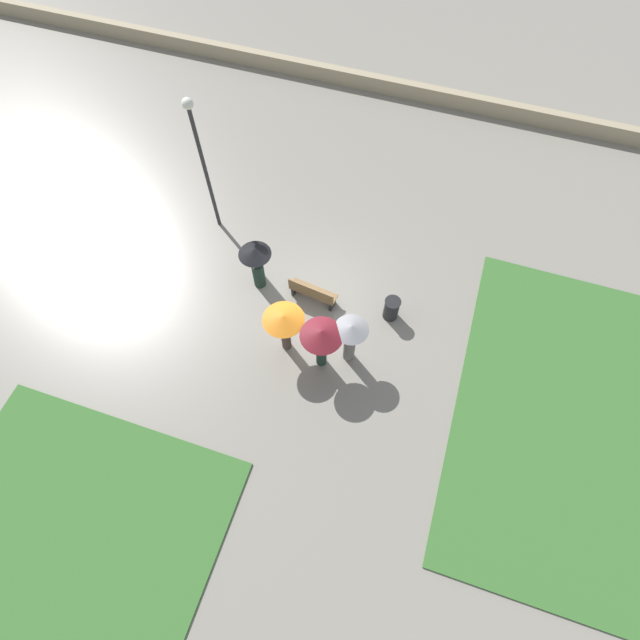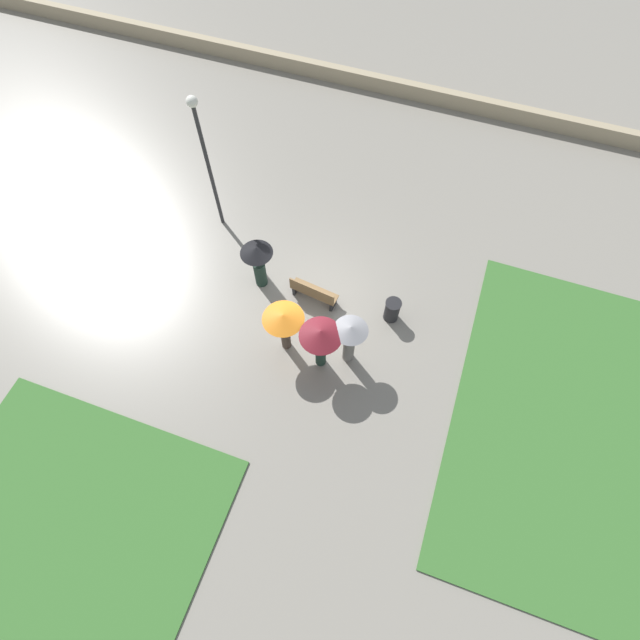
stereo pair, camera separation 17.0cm
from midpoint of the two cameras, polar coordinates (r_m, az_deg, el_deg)
ground_plane at (r=15.83m, az=-0.67°, el=2.37°), size 90.00×90.00×0.00m
lawn_patch_near at (r=15.72m, az=26.39°, el=-10.25°), size 6.23×9.75×0.06m
lawn_patch_far at (r=14.93m, az=-27.40°, el=-22.05°), size 7.26×6.63×0.06m
parapet_wall at (r=22.72m, az=8.59°, el=24.78°), size 45.00×0.35×0.64m
park_bench at (r=15.42m, az=-1.19°, el=3.14°), size 1.55×0.61×0.90m
lamp_post at (r=15.78m, az=-13.80°, el=18.04°), size 0.32×0.32×4.98m
trash_bin at (r=15.31m, az=7.85°, el=1.29°), size 0.49×0.49×0.84m
crowd_person_maroon at (r=13.44m, az=-0.18°, el=-2.08°), size 1.19×1.19×1.94m
crowd_person_black at (r=15.26m, az=-7.62°, el=6.69°), size 0.99×0.99×1.82m
crowd_person_grey at (r=13.79m, az=3.16°, el=-1.94°), size 0.96×0.96×1.86m
crowd_person_orange at (r=13.81m, az=-4.49°, el=-0.30°), size 1.18×1.18×1.82m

